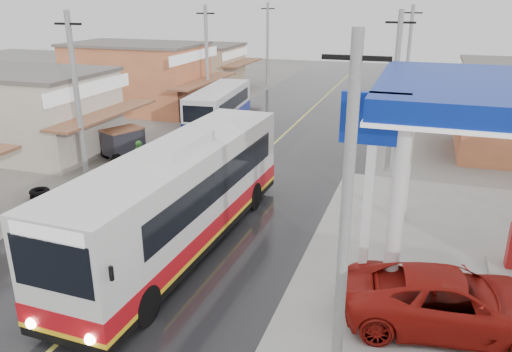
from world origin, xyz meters
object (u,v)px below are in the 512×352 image
Objects in this scene: jeepney at (452,301)px; second_bus at (219,108)px; cyclist at (143,169)px; tricycle_near at (123,141)px; tyre_stack at (40,194)px; coach_bus at (182,196)px.

second_bus is at bearing 30.12° from jeepney.
tricycle_near is at bearing 140.30° from cyclist.
jeepney is 2.63× the size of cyclist.
cyclist reaches higher than tyre_stack.
coach_bus is 8.54m from tyre_stack.
tyre_stack is (-0.31, -6.36, -0.75)m from tricycle_near.
tyre_stack is at bearing 68.73° from jeepney.
second_bus is (-5.24, 15.95, -0.44)m from coach_bus.
coach_bus is 7.11m from cyclist.
tricycle_near is (-16.83, 10.29, 0.17)m from jeepney.
cyclist is at bearing -20.96° from tricycle_near.
tricycle_near is at bearing 50.20° from jeepney.
jeepney is 15.48m from cyclist.
coach_bus is 4.93× the size of tricycle_near.
jeepney is at bearing -12.92° from tyre_stack.
jeepney reaches higher than tyre_stack.
coach_bus is at bearing -77.10° from second_bus.
jeepney is 19.72m from tricycle_near.
second_bus is 1.47× the size of jeepney.
second_bus is at bearing 98.49° from cyclist.
coach_bus is 16.79m from second_bus.
second_bus is 3.87× the size of cyclist.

